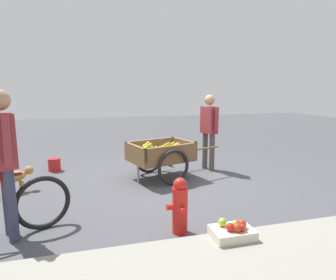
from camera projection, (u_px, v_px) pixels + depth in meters
ground_plane at (173, 181)px, 5.40m from camera, size 24.00×24.00×0.00m
fruit_cart at (161, 155)px, 5.48m from camera, size 1.80×1.20×0.73m
vendor_person at (209, 126)px, 6.00m from camera, size 0.29×0.53×1.54m
cyclist_person at (4, 151)px, 3.19m from camera, size 0.31×0.52×1.67m
dog at (15, 176)px, 4.76m from camera, size 0.60×0.39×0.40m
fire_hydrant at (180, 206)px, 3.43m from camera, size 0.25×0.25×0.67m
plastic_bucket at (54, 165)px, 6.04m from camera, size 0.25×0.25×0.26m
apple_crate at (232, 236)px, 3.13m from camera, size 0.44×0.32×0.31m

